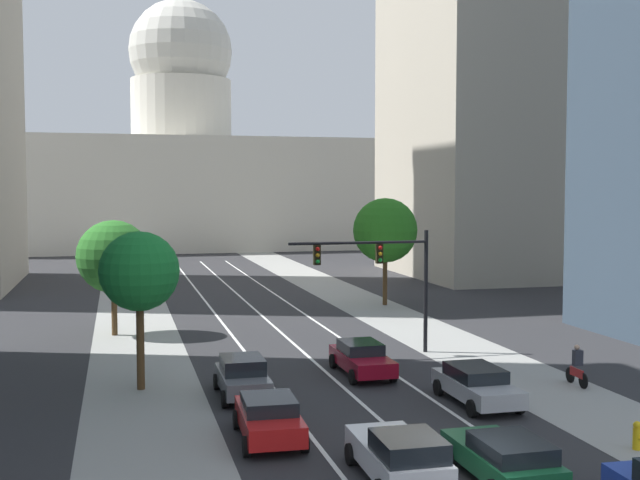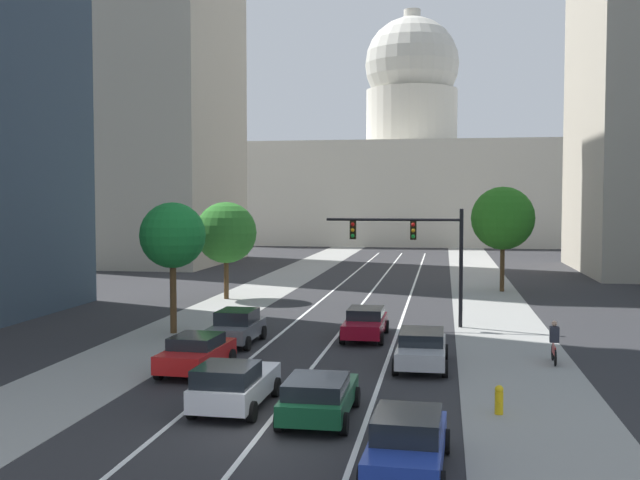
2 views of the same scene
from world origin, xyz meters
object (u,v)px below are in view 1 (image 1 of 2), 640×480
(car_gray, at_px, (243,376))
(car_red, at_px, (269,417))
(fire_hydrant, at_px, (637,435))
(car_crimson, at_px, (362,358))
(cyclist, at_px, (577,366))
(car_silver, at_px, (477,384))
(traffic_signal_mast, at_px, (383,267))
(capitol_building, at_px, (182,173))
(street_tree_mid_left, at_px, (113,257))
(car_white, at_px, (399,455))
(street_tree_far_right, at_px, (385,230))
(street_tree_near_left, at_px, (139,272))
(car_green, at_px, (504,457))

(car_gray, distance_m, car_red, 5.57)
(car_red, distance_m, fire_hydrant, 11.61)
(car_crimson, bearing_deg, cyclist, -117.14)
(car_gray, height_order, fire_hydrant, car_gray)
(car_red, bearing_deg, fire_hydrant, -106.59)
(car_silver, distance_m, traffic_signal_mast, 10.04)
(capitol_building, bearing_deg, car_silver, -87.17)
(car_silver, relative_size, street_tree_mid_left, 0.71)
(cyclist, bearing_deg, car_white, 129.94)
(car_gray, height_order, car_crimson, car_gray)
(car_crimson, bearing_deg, capitol_building, 1.02)
(car_white, xyz_separation_m, street_tree_far_right, (10.59, 31.88, 4.44))
(capitol_building, xyz_separation_m, car_gray, (-4.22, -82.00, -9.55))
(car_crimson, distance_m, street_tree_mid_left, 16.58)
(car_gray, bearing_deg, car_white, -163.87)
(street_tree_mid_left, bearing_deg, street_tree_far_right, 21.16)
(car_crimson, relative_size, cyclist, 2.69)
(car_silver, bearing_deg, fire_hydrant, -157.18)
(cyclist, bearing_deg, car_silver, 108.09)
(car_gray, bearing_deg, street_tree_mid_left, 19.20)
(street_tree_near_left, bearing_deg, fire_hydrant, -37.79)
(car_white, relative_size, traffic_signal_mast, 0.62)
(car_gray, relative_size, traffic_signal_mast, 0.57)
(street_tree_near_left, bearing_deg, car_green, -53.89)
(car_gray, bearing_deg, traffic_signal_mast, -51.44)
(car_white, bearing_deg, car_silver, -38.01)
(capitol_building, xyz_separation_m, traffic_signal_mast, (3.66, -75.87, -6.03))
(car_gray, relative_size, street_tree_far_right, 0.54)
(car_silver, relative_size, car_gray, 1.13)
(cyclist, height_order, street_tree_far_right, street_tree_far_right)
(car_red, bearing_deg, street_tree_mid_left, 16.07)
(car_white, distance_m, street_tree_mid_left, 26.22)
(fire_hydrant, bearing_deg, street_tree_near_left, 142.21)
(car_gray, xyz_separation_m, street_tree_near_left, (-3.84, 2.13, 4.00))
(car_red, height_order, street_tree_near_left, street_tree_near_left)
(car_white, bearing_deg, car_gray, 16.60)
(car_silver, bearing_deg, car_crimson, 26.88)
(car_red, height_order, street_tree_mid_left, street_tree_mid_left)
(traffic_signal_mast, xyz_separation_m, fire_hydrant, (3.09, -15.48, -3.86))
(traffic_signal_mast, bearing_deg, car_red, -123.96)
(car_white, xyz_separation_m, fire_hydrant, (8.17, 0.80, -0.33))
(car_silver, bearing_deg, car_white, 141.10)
(traffic_signal_mast, distance_m, cyclist, 10.38)
(car_crimson, relative_size, street_tree_far_right, 0.62)
(car_silver, bearing_deg, car_red, 105.68)
(street_tree_far_right, bearing_deg, car_silver, -101.23)
(car_red, bearing_deg, car_gray, 2.43)
(car_gray, distance_m, street_tree_mid_left, 15.86)
(traffic_signal_mast, bearing_deg, car_silver, -86.60)
(capitol_building, height_order, car_gray, capitol_building)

